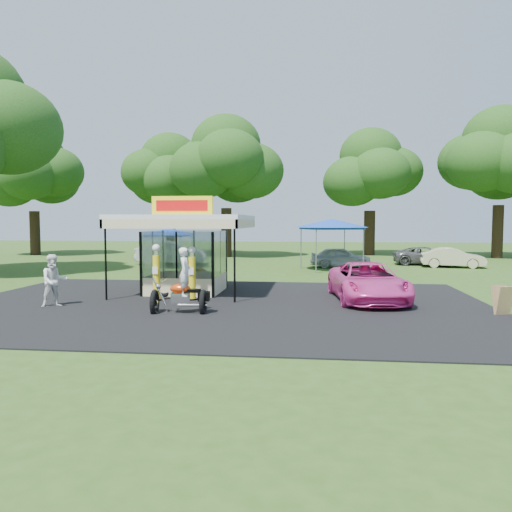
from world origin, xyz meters
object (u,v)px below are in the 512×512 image
(bg_car_c, at_px, (341,257))
(gas_pump_right, at_px, (192,275))
(kiosk_car, at_px, (198,276))
(pink_sedan, at_px, (368,282))
(tent_west, at_px, (169,232))
(tent_east, at_px, (331,224))
(gas_pump_left, at_px, (157,274))
(bg_car_a, at_px, (171,253))
(gas_station_kiosk, at_px, (186,252))
(bg_car_d, at_px, (427,256))
(a_frame_sign, at_px, (503,300))
(motorcycle, at_px, (183,287))
(spectator_west, at_px, (54,281))
(bg_car_e, at_px, (453,258))

(bg_car_c, bearing_deg, gas_pump_right, 154.84)
(gas_pump_right, distance_m, kiosk_car, 4.45)
(gas_pump_right, relative_size, pink_sedan, 0.40)
(pink_sedan, bearing_deg, tent_west, 126.51)
(tent_east, bearing_deg, kiosk_car, -127.27)
(gas_pump_left, bearing_deg, bg_car_c, 62.74)
(bg_car_a, xyz_separation_m, bg_car_c, (12.15, -1.26, -0.13))
(gas_station_kiosk, relative_size, pink_sedan, 0.99)
(bg_car_d, height_order, tent_west, tent_west)
(a_frame_sign, xyz_separation_m, pink_sedan, (-4.13, 2.50, 0.25))
(motorcycle, relative_size, bg_car_a, 0.47)
(gas_station_kiosk, height_order, tent_west, gas_station_kiosk)
(gas_pump_right, height_order, bg_car_d, gas_pump_right)
(gas_station_kiosk, relative_size, bg_car_a, 1.08)
(gas_station_kiosk, height_order, spectator_west, gas_station_kiosk)
(gas_pump_right, distance_m, a_frame_sign, 11.12)
(gas_station_kiosk, distance_m, a_frame_sign, 12.47)
(gas_station_kiosk, height_order, bg_car_e, gas_station_kiosk)
(kiosk_car, bearing_deg, bg_car_e, -52.37)
(bg_car_e, bearing_deg, motorcycle, 151.69)
(gas_pump_right, relative_size, tent_east, 0.46)
(gas_station_kiosk, bearing_deg, kiosk_car, 90.00)
(tent_west, bearing_deg, bg_car_a, 103.94)
(gas_pump_right, relative_size, a_frame_sign, 2.16)
(gas_pump_right, xyz_separation_m, bg_car_e, (14.04, 15.78, -0.36))
(spectator_west, relative_size, bg_car_d, 0.42)
(gas_pump_left, distance_m, tent_east, 15.25)
(tent_west, bearing_deg, motorcycle, -71.98)
(pink_sedan, bearing_deg, bg_car_c, 85.43)
(pink_sedan, bearing_deg, motorcycle, -157.93)
(gas_pump_left, height_order, spectator_west, gas_pump_left)
(a_frame_sign, relative_size, pink_sedan, 0.18)
(tent_west, xyz_separation_m, tent_east, (10.79, -0.61, 0.56))
(kiosk_car, height_order, tent_west, tent_west)
(motorcycle, distance_m, bg_car_e, 23.03)
(pink_sedan, distance_m, tent_east, 12.60)
(a_frame_sign, relative_size, bg_car_a, 0.20)
(bg_car_d, bearing_deg, tent_east, 126.24)
(gas_station_kiosk, relative_size, a_frame_sign, 5.43)
(a_frame_sign, xyz_separation_m, kiosk_car, (-11.75, 6.16, -0.02))
(pink_sedan, bearing_deg, spectator_west, -172.84)
(gas_pump_left, height_order, tent_west, tent_west)
(bg_car_e, height_order, tent_west, tent_west)
(tent_west, bearing_deg, bg_car_c, 6.69)
(gas_pump_right, bearing_deg, tent_west, 110.01)
(bg_car_d, height_order, tent_east, tent_east)
(tent_west, bearing_deg, gas_pump_right, -69.99)
(pink_sedan, distance_m, spectator_west, 11.78)
(gas_pump_right, bearing_deg, gas_station_kiosk, 110.47)
(a_frame_sign, bearing_deg, bg_car_d, 65.64)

